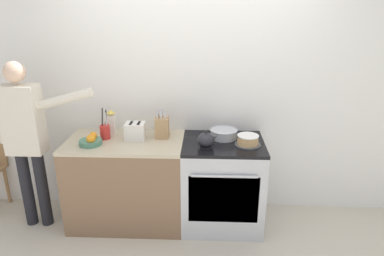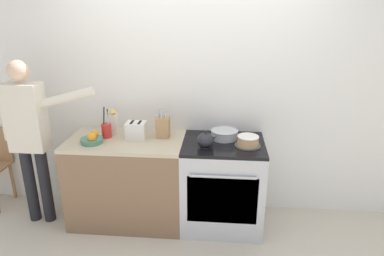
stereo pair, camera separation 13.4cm
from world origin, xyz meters
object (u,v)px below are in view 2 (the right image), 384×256
(layer_cake, at_px, (248,141))
(utensil_crock, at_px, (107,130))
(person_baker, at_px, (29,130))
(mixing_bowl, at_px, (224,134))
(knife_block, at_px, (163,127))
(toaster, at_px, (136,131))
(stove_range, at_px, (222,184))
(tea_kettle, at_px, (206,140))
(fruit_bowl, at_px, (92,139))
(milk_carton, at_px, (114,122))

(layer_cake, relative_size, utensil_crock, 0.77)
(utensil_crock, distance_m, person_baker, 0.72)
(mixing_bowl, distance_m, knife_block, 0.61)
(layer_cake, xyz_separation_m, toaster, (-1.07, 0.09, 0.04))
(stove_range, distance_m, knife_block, 0.82)
(layer_cake, distance_m, utensil_crock, 1.38)
(layer_cake, bearing_deg, utensil_crock, 175.56)
(tea_kettle, height_order, fruit_bowl, tea_kettle)
(utensil_crock, bearing_deg, mixing_bowl, 3.29)
(stove_range, distance_m, mixing_bowl, 0.50)
(knife_block, height_order, milk_carton, knife_block)
(mixing_bowl, height_order, person_baker, person_baker)
(fruit_bowl, relative_size, milk_carton, 0.82)
(stove_range, distance_m, milk_carton, 1.26)
(tea_kettle, distance_m, utensil_crock, 1.00)
(tea_kettle, xyz_separation_m, mixing_bowl, (0.17, 0.23, -0.02))
(utensil_crock, height_order, person_baker, person_baker)
(fruit_bowl, bearing_deg, person_baker, 179.59)
(knife_block, bearing_deg, milk_carton, 172.68)
(stove_range, height_order, person_baker, person_baker)
(mixing_bowl, height_order, fruit_bowl, fruit_bowl)
(layer_cake, relative_size, tea_kettle, 1.25)
(fruit_bowl, xyz_separation_m, toaster, (0.39, 0.15, 0.05))
(utensil_crock, xyz_separation_m, person_baker, (-0.70, -0.15, 0.03))
(stove_range, xyz_separation_m, mixing_bowl, (0.01, 0.11, 0.49))
(toaster, height_order, person_baker, person_baker)
(tea_kettle, distance_m, fruit_bowl, 1.08)
(mixing_bowl, relative_size, person_baker, 0.16)
(fruit_bowl, distance_m, person_baker, 0.62)
(stove_range, xyz_separation_m, milk_carton, (-1.12, 0.17, 0.57))
(mixing_bowl, relative_size, fruit_bowl, 1.30)
(layer_cake, relative_size, milk_carton, 0.95)
(fruit_bowl, height_order, person_baker, person_baker)
(fruit_bowl, height_order, milk_carton, milk_carton)
(layer_cake, height_order, utensil_crock, utensil_crock)
(toaster, bearing_deg, fruit_bowl, -159.62)
(layer_cake, bearing_deg, toaster, 175.00)
(mixing_bowl, distance_m, toaster, 0.86)
(tea_kettle, distance_m, toaster, 0.70)
(stove_range, xyz_separation_m, knife_block, (-0.60, 0.11, 0.55))
(layer_cake, height_order, mixing_bowl, layer_cake)
(toaster, bearing_deg, person_baker, -172.00)
(knife_block, xyz_separation_m, fruit_bowl, (-0.64, -0.22, -0.07))
(mixing_bowl, height_order, milk_carton, milk_carton)
(layer_cake, bearing_deg, mixing_bowl, 141.39)
(utensil_crock, distance_m, fruit_bowl, 0.19)
(stove_range, distance_m, fruit_bowl, 1.34)
(utensil_crock, height_order, fruit_bowl, utensil_crock)
(milk_carton, bearing_deg, toaster, -27.59)
(mixing_bowl, xyz_separation_m, fruit_bowl, (-1.25, -0.23, -0.01))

